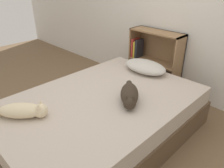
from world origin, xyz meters
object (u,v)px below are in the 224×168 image
pillow (145,67)px  cat_light (23,111)px  bed (102,117)px  cat_dark (129,95)px  bookshelf (154,59)px

pillow → cat_light: size_ratio=1.19×
bed → cat_dark: bearing=31.5°
pillow → bookshelf: size_ratio=0.64×
bed → pillow: pillow is taller
cat_dark → bookshelf: 1.25m
pillow → cat_light: (-0.15, -1.50, -0.01)m
cat_light → bookshelf: (-0.03, 1.96, -0.07)m
cat_light → cat_dark: size_ratio=1.01×
cat_light → bookshelf: bookshelf is taller
cat_light → cat_dark: bearing=15.5°
bed → cat_light: bearing=-109.5°
pillow → bookshelf: 0.50m
cat_light → cat_dark: cat_dark is taller
bed → bookshelf: bearing=101.7°
pillow → bookshelf: bearing=111.1°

